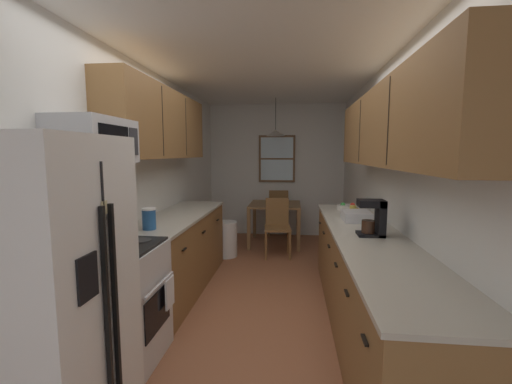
{
  "coord_description": "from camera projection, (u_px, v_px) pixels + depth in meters",
  "views": [
    {
      "loc": [
        0.33,
        -2.9,
        1.61
      ],
      "look_at": [
        -0.13,
        1.23,
        1.12
      ],
      "focal_mm": 23.3,
      "sensor_mm": 36.0,
      "label": 1
    }
  ],
  "objects": [
    {
      "name": "table_serving_bowl",
      "position": [
        279.0,
        202.0,
        5.86
      ],
      "size": [
        0.18,
        0.18,
        0.06
      ],
      "primitive_type": "cylinder",
      "color": "silver",
      "rests_on": "dining_table"
    },
    {
      "name": "dining_chair_near",
      "position": [
        277.0,
        224.0,
        5.22
      ],
      "size": [
        0.44,
        0.44,
        0.9
      ],
      "color": "brown",
      "rests_on": "ground"
    },
    {
      "name": "ceiling_slab",
      "position": [
        265.0,
        66.0,
        3.77
      ],
      "size": [
        4.4,
        9.0,
        0.08
      ],
      "primitive_type": "cube",
      "color": "white"
    },
    {
      "name": "ground_plane",
      "position": [
        265.0,
        285.0,
        4.07
      ],
      "size": [
        12.0,
        12.0,
        0.0
      ],
      "primitive_type": "plane",
      "color": "#995B3D"
    },
    {
      "name": "wall_right",
      "position": [
        383.0,
        183.0,
        3.77
      ],
      "size": [
        0.1,
        9.0,
        2.55
      ],
      "primitive_type": "cube",
      "color": "silver",
      "rests_on": "ground"
    },
    {
      "name": "coffee_maker",
      "position": [
        374.0,
        217.0,
        2.85
      ],
      "size": [
        0.22,
        0.18,
        0.31
      ],
      "color": "black",
      "rests_on": "counter_right"
    },
    {
      "name": "counter_left",
      "position": [
        179.0,
        252.0,
        3.91
      ],
      "size": [
        0.64,
        2.14,
        0.9
      ],
      "color": "brown",
      "rests_on": "ground"
    },
    {
      "name": "back_window",
      "position": [
        277.0,
        159.0,
        6.44
      ],
      "size": [
        0.7,
        0.05,
        0.9
      ],
      "color": "brown"
    },
    {
      "name": "storage_canister",
      "position": [
        149.0,
        219.0,
        3.09
      ],
      "size": [
        0.13,
        0.13,
        0.2
      ],
      "color": "#265999",
      "rests_on": "counter_left"
    },
    {
      "name": "dining_chair_far",
      "position": [
        278.0,
        210.0,
        6.52
      ],
      "size": [
        0.45,
        0.45,
        0.9
      ],
      "color": "brown",
      "rests_on": "ground"
    },
    {
      "name": "dish_rack",
      "position": [
        356.0,
        216.0,
        3.49
      ],
      "size": [
        0.28,
        0.34,
        0.1
      ],
      "primitive_type": "cube",
      "color": "silver",
      "rests_on": "counter_right"
    },
    {
      "name": "refrigerator",
      "position": [
        50.0,
        294.0,
        1.79
      ],
      "size": [
        0.69,
        0.75,
        1.7
      ],
      "color": "white",
      "rests_on": "ground"
    },
    {
      "name": "upper_cabinets_left",
      "position": [
        162.0,
        125.0,
        3.71
      ],
      "size": [
        0.33,
        2.22,
        0.75
      ],
      "color": "brown"
    },
    {
      "name": "wall_left",
      "position": [
        155.0,
        181.0,
        4.07
      ],
      "size": [
        0.1,
        9.0,
        2.55
      ],
      "primitive_type": "cube",
      "color": "silver",
      "rests_on": "ground"
    },
    {
      "name": "pendant_light",
      "position": [
        276.0,
        133.0,
        5.7
      ],
      "size": [
        0.33,
        0.33,
        0.64
      ],
      "color": "black"
    },
    {
      "name": "upper_cabinets_right",
      "position": [
        392.0,
        127.0,
        2.76
      ],
      "size": [
        0.33,
        3.03,
        0.65
      ],
      "color": "brown"
    },
    {
      "name": "wall_back",
      "position": [
        276.0,
        170.0,
        6.54
      ],
      "size": [
        4.4,
        0.1,
        2.55
      ],
      "primitive_type": "cube",
      "color": "silver",
      "rests_on": "ground"
    },
    {
      "name": "dining_table",
      "position": [
        275.0,
        210.0,
        5.86
      ],
      "size": [
        0.88,
        0.9,
        0.73
      ],
      "color": "brown",
      "rests_on": "ground"
    },
    {
      "name": "trash_bin",
      "position": [
        226.0,
        239.0,
        5.19
      ],
      "size": [
        0.35,
        0.35,
        0.55
      ],
      "primitive_type": "cylinder",
      "color": "white",
      "rests_on": "ground"
    },
    {
      "name": "dish_towel",
      "position": [
        170.0,
        292.0,
        2.65
      ],
      "size": [
        0.02,
        0.16,
        0.24
      ],
      "primitive_type": "cube",
      "color": "white"
    },
    {
      "name": "microwave_over_range",
      "position": [
        95.0,
        141.0,
        2.41
      ],
      "size": [
        0.39,
        0.63,
        0.33
      ],
      "color": "silver"
    },
    {
      "name": "stove_range",
      "position": [
        117.0,
        302.0,
        2.54
      ],
      "size": [
        0.66,
        0.64,
        1.1
      ],
      "color": "silver",
      "rests_on": "ground"
    },
    {
      "name": "mug_by_coffeemaker",
      "position": [
        353.0,
        210.0,
        3.82
      ],
      "size": [
        0.11,
        0.07,
        0.11
      ],
      "color": "#E5CC4C",
      "rests_on": "counter_right"
    },
    {
      "name": "counter_right",
      "position": [
        367.0,
        283.0,
        2.98
      ],
      "size": [
        0.64,
        3.35,
        0.9
      ],
      "color": "brown",
      "rests_on": "ground"
    },
    {
      "name": "fruit_bowl",
      "position": [
        348.0,
        207.0,
        4.17
      ],
      "size": [
        0.27,
        0.27,
        0.09
      ],
      "color": "silver",
      "rests_on": "counter_right"
    }
  ]
}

